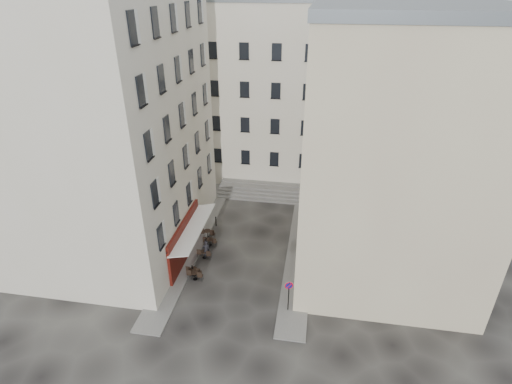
% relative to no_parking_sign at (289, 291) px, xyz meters
% --- Properties ---
extents(ground, '(90.00, 90.00, 0.00)m').
position_rel_no_parking_sign_xyz_m(ground, '(-4.17, 3.46, -1.78)').
color(ground, black).
rests_on(ground, ground).
extents(sidewalk_left, '(2.00, 22.00, 0.12)m').
position_rel_no_parking_sign_xyz_m(sidewalk_left, '(-8.67, 7.46, -1.72)').
color(sidewalk_left, slate).
rests_on(sidewalk_left, ground).
extents(sidewalk_right, '(2.00, 18.00, 0.12)m').
position_rel_no_parking_sign_xyz_m(sidewalk_right, '(0.33, 6.46, -1.72)').
color(sidewalk_right, slate).
rests_on(sidewalk_right, ground).
extents(building_left, '(12.20, 16.20, 20.60)m').
position_rel_no_parking_sign_xyz_m(building_left, '(-14.67, 6.46, 8.53)').
color(building_left, beige).
rests_on(building_left, ground).
extents(building_right, '(12.20, 14.20, 18.60)m').
position_rel_no_parking_sign_xyz_m(building_right, '(6.33, 6.96, 7.53)').
color(building_right, '#C6B193').
rests_on(building_right, ground).
extents(building_back, '(18.20, 10.20, 18.60)m').
position_rel_no_parking_sign_xyz_m(building_back, '(-5.17, 22.46, 7.53)').
color(building_back, beige).
rests_on(building_back, ground).
extents(cafe_storefront, '(1.74, 7.30, 3.50)m').
position_rel_no_parking_sign_xyz_m(cafe_storefront, '(-8.48, 4.46, 0.10)').
color(cafe_storefront, '#46110A').
rests_on(cafe_storefront, ground).
extents(stone_steps, '(9.00, 3.15, 0.80)m').
position_rel_no_parking_sign_xyz_m(stone_steps, '(-4.17, 16.03, -1.38)').
color(stone_steps, slate).
rests_on(stone_steps, ground).
extents(bollard_near, '(0.12, 0.12, 0.98)m').
position_rel_no_parking_sign_xyz_m(bollard_near, '(-7.42, 2.46, -1.26)').
color(bollard_near, black).
rests_on(bollard_near, ground).
extents(bollard_mid, '(0.12, 0.12, 0.98)m').
position_rel_no_parking_sign_xyz_m(bollard_mid, '(-7.42, 5.96, -1.26)').
color(bollard_mid, black).
rests_on(bollard_mid, ground).
extents(bollard_far, '(0.12, 0.12, 0.98)m').
position_rel_no_parking_sign_xyz_m(bollard_far, '(-7.42, 9.46, -1.26)').
color(bollard_far, black).
rests_on(bollard_far, ground).
extents(no_parking_sign, '(0.56, 0.20, 2.51)m').
position_rel_no_parking_sign_xyz_m(no_parking_sign, '(0.00, 0.00, 0.00)').
color(no_parking_sign, black).
rests_on(no_parking_sign, ground).
extents(bistro_table_a, '(1.21, 0.57, 0.85)m').
position_rel_no_parking_sign_xyz_m(bistro_table_a, '(-7.11, 2.08, -1.35)').
color(bistro_table_a, black).
rests_on(bistro_table_a, ground).
extents(bistro_table_b, '(1.15, 0.54, 0.81)m').
position_rel_no_parking_sign_xyz_m(bistro_table_b, '(-7.33, 2.52, -1.37)').
color(bistro_table_b, black).
rests_on(bistro_table_b, ground).
extents(bistro_table_c, '(1.15, 0.54, 0.81)m').
position_rel_no_parking_sign_xyz_m(bistro_table_c, '(-7.15, 4.71, -1.37)').
color(bistro_table_c, black).
rests_on(bistro_table_c, ground).
extents(bistro_table_d, '(1.17, 0.55, 0.83)m').
position_rel_no_parking_sign_xyz_m(bistro_table_d, '(-7.15, 6.45, -1.36)').
color(bistro_table_d, black).
rests_on(bistro_table_d, ground).
extents(bistro_table_e, '(1.32, 0.62, 0.93)m').
position_rel_no_parking_sign_xyz_m(bistro_table_e, '(-7.65, 7.51, -1.31)').
color(bistro_table_e, black).
rests_on(bistro_table_e, ground).
extents(pedestrian, '(0.73, 0.65, 1.68)m').
position_rel_no_parking_sign_xyz_m(pedestrian, '(-6.98, 4.73, -0.94)').
color(pedestrian, black).
rests_on(pedestrian, ground).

